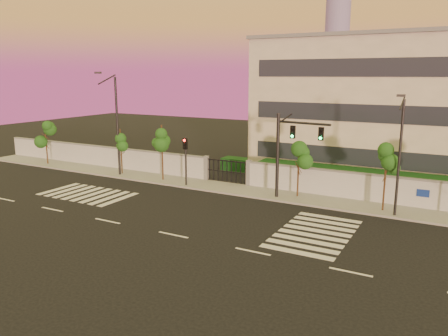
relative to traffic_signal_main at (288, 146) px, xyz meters
The scene contains 15 objects.
ground 11.05m from the traffic_signal_main, 107.62° to the right, with size 120.00×120.00×0.00m, color black.
sidewalk 5.04m from the traffic_signal_main, 167.91° to the left, with size 60.00×3.00×0.15m, color gray.
perimeter_wall 4.71m from the traffic_signal_main, 144.29° to the left, with size 60.00×0.36×2.20m.
hedge_row 6.15m from the traffic_signal_main, 111.73° to the left, with size 41.00×4.25×1.80m.
institutional_building 13.68m from the traffic_signal_main, 64.19° to the left, with size 24.40×12.40×12.25m.
road_markings 8.64m from the traffic_signal_main, 127.75° to the right, with size 57.00×7.62×0.02m.
street_tree_a 25.73m from the traffic_signal_main, behind, with size 1.58×1.26×4.31m.
street_tree_b 16.08m from the traffic_signal_main, behind, with size 1.30×1.04×4.23m.
street_tree_c 11.36m from the traffic_signal_main, behind, with size 1.64×1.30×4.85m.
street_tree_d 1.43m from the traffic_signal_main, 58.45° to the left, with size 1.50×1.20×4.05m.
street_tree_e 6.69m from the traffic_signal_main, ahead, with size 1.48×1.18×4.63m.
traffic_signal_main is the anchor object (origin of this frame).
traffic_signal_secondary 8.67m from the traffic_signal_main, behind, with size 0.32×0.32×4.11m.
streetlight_west 16.00m from the traffic_signal_main, behind, with size 0.55×2.21×9.20m.
streetlight_east 7.52m from the traffic_signal_main, ahead, with size 0.47×1.89×7.86m.
Camera 1 is at (13.86, -19.26, 8.96)m, focal length 35.00 mm.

